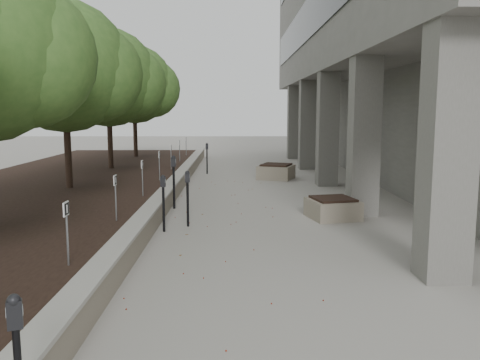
{
  "coord_description": "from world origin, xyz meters",
  "views": [
    {
      "loc": [
        0.11,
        -6.62,
        2.67
      ],
      "look_at": [
        0.24,
        5.36,
        0.99
      ],
      "focal_mm": 37.18,
      "sensor_mm": 36.0,
      "label": 1
    }
  ],
  "objects": [
    {
      "name": "retaining_wall",
      "position": [
        -1.82,
        9.0,
        0.25
      ],
      "size": [
        0.39,
        26.0,
        0.5
      ],
      "primitive_type": null,
      "color": "gray",
      "rests_on": "ground"
    },
    {
      "name": "parking_sign_7",
      "position": [
        -2.35,
        15.5,
        0.88
      ],
      "size": [
        0.04,
        0.22,
        0.96
      ],
      "primitive_type": null,
      "color": "black",
      "rests_on": "planting_bed"
    },
    {
      "name": "parking_meter_3",
      "position": [
        -1.46,
        4.15,
        0.64
      ],
      "size": [
        0.13,
        0.1,
        1.27
      ],
      "primitive_type": null,
      "rotation": [
        0.0,
        0.0,
        -0.07
      ],
      "color": "black",
      "rests_on": "ground"
    },
    {
      "name": "parking_meter_4",
      "position": [
        -1.55,
        6.77,
        0.73
      ],
      "size": [
        0.15,
        0.1,
        1.46
      ],
      "primitive_type": null,
      "rotation": [
        0.0,
        0.0,
        -0.01
      ],
      "color": "black",
      "rests_on": "ground"
    },
    {
      "name": "parking_sign_8",
      "position": [
        -2.35,
        18.5,
        0.88
      ],
      "size": [
        0.04,
        0.22,
        0.96
      ],
      "primitive_type": null,
      "color": "black",
      "rests_on": "planting_bed"
    },
    {
      "name": "berry_scatter",
      "position": [
        -0.1,
        5.0,
        0.01
      ],
      "size": [
        3.3,
        14.1,
        0.02
      ],
      "primitive_type": null,
      "color": "maroon",
      "rests_on": "ground"
    },
    {
      "name": "parking_sign_3",
      "position": [
        -2.35,
        3.5,
        0.88
      ],
      "size": [
        0.04,
        0.22,
        0.96
      ],
      "primitive_type": null,
      "color": "black",
      "rests_on": "planting_bed"
    },
    {
      "name": "crabapple_tree_5",
      "position": [
        -4.8,
        18.0,
        3.12
      ],
      "size": [
        4.6,
        4.0,
        5.44
      ],
      "primitive_type": null,
      "color": "#386225",
      "rests_on": "planting_bed"
    },
    {
      "name": "ground",
      "position": [
        0.0,
        0.0,
        0.0
      ],
      "size": [
        90.0,
        90.0,
        0.0
      ],
      "primitive_type": "plane",
      "color": "gray",
      "rests_on": "ground"
    },
    {
      "name": "planter_back",
      "position": [
        1.73,
        12.71,
        0.29
      ],
      "size": [
        1.62,
        1.62,
        0.59
      ],
      "primitive_type": null,
      "rotation": [
        0.0,
        0.0,
        -0.36
      ],
      "color": "gray",
      "rests_on": "ground"
    },
    {
      "name": "planting_bed",
      "position": [
        -5.5,
        9.0,
        0.2
      ],
      "size": [
        7.0,
        26.0,
        0.4
      ],
      "primitive_type": "cube",
      "color": "black",
      "rests_on": "ground"
    },
    {
      "name": "parking_sign_4",
      "position": [
        -2.35,
        6.5,
        0.88
      ],
      "size": [
        0.04,
        0.22,
        0.96
      ],
      "primitive_type": null,
      "color": "black",
      "rests_on": "planting_bed"
    },
    {
      "name": "parking_sign_2",
      "position": [
        -2.35,
        0.5,
        0.88
      ],
      "size": [
        0.04,
        0.22,
        0.96
      ],
      "primitive_type": null,
      "color": "black",
      "rests_on": "planting_bed"
    },
    {
      "name": "parking_meter_5",
      "position": [
        -1.06,
        14.26,
        0.66
      ],
      "size": [
        0.14,
        0.1,
        1.31
      ],
      "primitive_type": null,
      "rotation": [
        0.0,
        0.0,
        0.08
      ],
      "color": "black",
      "rests_on": "ground"
    },
    {
      "name": "planter_front",
      "position": [
        2.55,
        5.49,
        0.26
      ],
      "size": [
        1.34,
        1.34,
        0.52
      ],
      "primitive_type": null,
      "rotation": [
        0.0,
        0.0,
        0.22
      ],
      "color": "gray",
      "rests_on": "ground"
    },
    {
      "name": "crabapple_tree_3",
      "position": [
        -4.8,
        8.0,
        3.12
      ],
      "size": [
        4.6,
        4.0,
        5.44
      ],
      "primitive_type": null,
      "color": "#386225",
      "rests_on": "planting_bed"
    },
    {
      "name": "parking_sign_5",
      "position": [
        -2.35,
        9.5,
        0.88
      ],
      "size": [
        0.04,
        0.22,
        0.96
      ],
      "primitive_type": null,
      "color": "black",
      "rests_on": "planting_bed"
    },
    {
      "name": "parking_sign_6",
      "position": [
        -2.35,
        12.5,
        0.88
      ],
      "size": [
        0.04,
        0.22,
        0.96
      ],
      "primitive_type": null,
      "color": "black",
      "rests_on": "planting_bed"
    },
    {
      "name": "parking_meter_2",
      "position": [
        -0.98,
        4.65,
        0.65
      ],
      "size": [
        0.14,
        0.11,
        1.31
      ],
      "primitive_type": null,
      "rotation": [
        0.0,
        0.0,
        0.11
      ],
      "color": "black",
      "rests_on": "ground"
    },
    {
      "name": "crabapple_tree_4",
      "position": [
        -4.8,
        13.0,
        3.12
      ],
      "size": [
        4.6,
        4.0,
        5.44
      ],
      "primitive_type": null,
      "color": "#386225",
      "rests_on": "planting_bed"
    }
  ]
}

